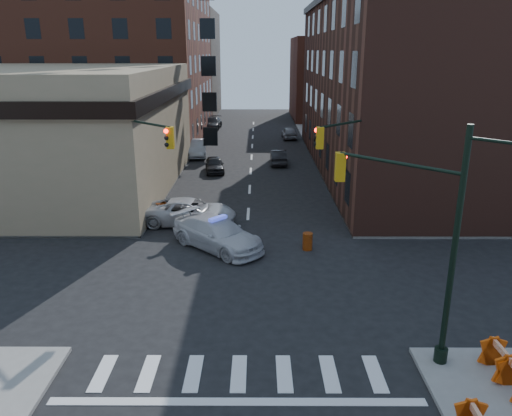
{
  "coord_description": "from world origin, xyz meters",
  "views": [
    {
      "loc": [
        0.62,
        -20.84,
        10.21
      ],
      "look_at": [
        0.53,
        4.36,
        2.2
      ],
      "focal_mm": 35.0,
      "sensor_mm": 36.0,
      "label": 1
    }
  ],
  "objects_px": {
    "barricade_nw_a": "(135,215)",
    "parked_car_wfar": "(197,148)",
    "pedestrian_a": "(91,212)",
    "pedestrian_b": "(22,219)",
    "parked_car_enear": "(278,157)",
    "barrel_road": "(308,241)",
    "police_car": "(217,234)",
    "parked_car_wnear": "(215,165)",
    "pickup": "(190,212)",
    "barrel_bank": "(161,211)"
  },
  "relations": [
    {
      "from": "pedestrian_a",
      "to": "parked_car_enear",
      "type": "bearing_deg",
      "value": 68.73
    },
    {
      "from": "barrel_bank",
      "to": "parked_car_wnear",
      "type": "bearing_deg",
      "value": 80.16
    },
    {
      "from": "pickup",
      "to": "pedestrian_a",
      "type": "xyz_separation_m",
      "value": [
        -5.7,
        -1.01,
        0.34
      ]
    },
    {
      "from": "pedestrian_b",
      "to": "barrel_road",
      "type": "xyz_separation_m",
      "value": [
        16.09,
        -2.06,
        -0.56
      ]
    },
    {
      "from": "pickup",
      "to": "parked_car_wnear",
      "type": "xyz_separation_m",
      "value": [
        0.36,
        13.69,
        -0.12
      ]
    },
    {
      "from": "parked_car_wfar",
      "to": "barricade_nw_a",
      "type": "xyz_separation_m",
      "value": [
        -1.37,
        -20.39,
        -0.23
      ]
    },
    {
      "from": "police_car",
      "to": "parked_car_wfar",
      "type": "xyz_separation_m",
      "value": [
        -3.96,
        24.25,
        0.0
      ]
    },
    {
      "from": "parked_car_enear",
      "to": "barrel_road",
      "type": "xyz_separation_m",
      "value": [
        0.74,
        -20.94,
        -0.21
      ]
    },
    {
      "from": "pickup",
      "to": "barrel_bank",
      "type": "distance_m",
      "value": 2.04
    },
    {
      "from": "parked_car_enear",
      "to": "pedestrian_a",
      "type": "bearing_deg",
      "value": 56.51
    },
    {
      "from": "parked_car_enear",
      "to": "barrel_bank",
      "type": "relative_size",
      "value": 3.58
    },
    {
      "from": "pedestrian_a",
      "to": "pedestrian_b",
      "type": "xyz_separation_m",
      "value": [
        -3.61,
        -1.02,
        -0.1
      ]
    },
    {
      "from": "barrel_bank",
      "to": "parked_car_wfar",
      "type": "bearing_deg",
      "value": 90.28
    },
    {
      "from": "parked_car_enear",
      "to": "pickup",
      "type": "bearing_deg",
      "value": 70.09
    },
    {
      "from": "barrel_road",
      "to": "barricade_nw_a",
      "type": "bearing_deg",
      "value": 158.18
    },
    {
      "from": "barricade_nw_a",
      "to": "parked_car_wfar",
      "type": "bearing_deg",
      "value": 97.48
    },
    {
      "from": "parked_car_enear",
      "to": "barrel_bank",
      "type": "height_order",
      "value": "parked_car_enear"
    },
    {
      "from": "pickup",
      "to": "barricade_nw_a",
      "type": "relative_size",
      "value": 4.7
    },
    {
      "from": "pickup",
      "to": "parked_car_wfar",
      "type": "bearing_deg",
      "value": 9.69
    },
    {
      "from": "police_car",
      "to": "barrel_road",
      "type": "bearing_deg",
      "value": -49.38
    },
    {
      "from": "parked_car_wfar",
      "to": "parked_car_enear",
      "type": "height_order",
      "value": "parked_car_wfar"
    },
    {
      "from": "pickup",
      "to": "pedestrian_b",
      "type": "xyz_separation_m",
      "value": [
        -9.3,
        -2.02,
        0.24
      ]
    },
    {
      "from": "parked_car_wfar",
      "to": "pedestrian_a",
      "type": "relative_size",
      "value": 2.58
    },
    {
      "from": "parked_car_wfar",
      "to": "barricade_nw_a",
      "type": "relative_size",
      "value": 4.21
    },
    {
      "from": "pedestrian_a",
      "to": "barricade_nw_a",
      "type": "height_order",
      "value": "pedestrian_a"
    },
    {
      "from": "barrel_bank",
      "to": "parked_car_enear",
      "type": "bearing_deg",
      "value": 63.79
    },
    {
      "from": "pickup",
      "to": "barrel_road",
      "type": "relative_size",
      "value": 6.01
    },
    {
      "from": "parked_car_wfar",
      "to": "barrel_road",
      "type": "xyz_separation_m",
      "value": [
        8.78,
        -24.45,
        -0.36
      ]
    },
    {
      "from": "parked_car_wnear",
      "to": "parked_car_wfar",
      "type": "relative_size",
      "value": 0.77
    },
    {
      "from": "pedestrian_a",
      "to": "barrel_bank",
      "type": "distance_m",
      "value": 4.21
    },
    {
      "from": "barrel_road",
      "to": "pedestrian_b",
      "type": "bearing_deg",
      "value": 172.7
    },
    {
      "from": "pickup",
      "to": "parked_car_enear",
      "type": "bearing_deg",
      "value": -15.63
    },
    {
      "from": "police_car",
      "to": "barrel_bank",
      "type": "height_order",
      "value": "police_car"
    },
    {
      "from": "pickup",
      "to": "barricade_nw_a",
      "type": "distance_m",
      "value": 3.36
    },
    {
      "from": "parked_car_wfar",
      "to": "pedestrian_b",
      "type": "xyz_separation_m",
      "value": [
        -7.31,
        -22.39,
        0.2
      ]
    },
    {
      "from": "parked_car_wnear",
      "to": "barricade_nw_a",
      "type": "relative_size",
      "value": 3.25
    },
    {
      "from": "barricade_nw_a",
      "to": "pickup",
      "type": "bearing_deg",
      "value": 11.68
    },
    {
      "from": "pickup",
      "to": "barrel_road",
      "type": "xyz_separation_m",
      "value": [
        6.79,
        -4.08,
        -0.31
      ]
    },
    {
      "from": "police_car",
      "to": "barricade_nw_a",
      "type": "xyz_separation_m",
      "value": [
        -5.33,
        3.86,
        -0.23
      ]
    },
    {
      "from": "police_car",
      "to": "pedestrian_a",
      "type": "xyz_separation_m",
      "value": [
        -7.67,
        2.88,
        0.3
      ]
    },
    {
      "from": "pickup",
      "to": "parked_car_wfar",
      "type": "xyz_separation_m",
      "value": [
        -1.99,
        20.36,
        0.05
      ]
    },
    {
      "from": "parked_car_wnear",
      "to": "barrel_bank",
      "type": "relative_size",
      "value": 3.38
    },
    {
      "from": "police_car",
      "to": "pedestrian_a",
      "type": "bearing_deg",
      "value": 112.43
    },
    {
      "from": "pickup",
      "to": "parked_car_wnear",
      "type": "distance_m",
      "value": 13.69
    },
    {
      "from": "pedestrian_a",
      "to": "pedestrian_b",
      "type": "distance_m",
      "value": 3.75
    },
    {
      "from": "parked_car_wnear",
      "to": "barricade_nw_a",
      "type": "distance_m",
      "value": 14.21
    },
    {
      "from": "parked_car_wnear",
      "to": "pedestrian_b",
      "type": "distance_m",
      "value": 18.45
    },
    {
      "from": "pickup",
      "to": "barrel_bank",
      "type": "height_order",
      "value": "pickup"
    },
    {
      "from": "parked_car_wfar",
      "to": "barrel_road",
      "type": "distance_m",
      "value": 25.98
    },
    {
      "from": "pedestrian_b",
      "to": "barrel_road",
      "type": "distance_m",
      "value": 16.23
    }
  ]
}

